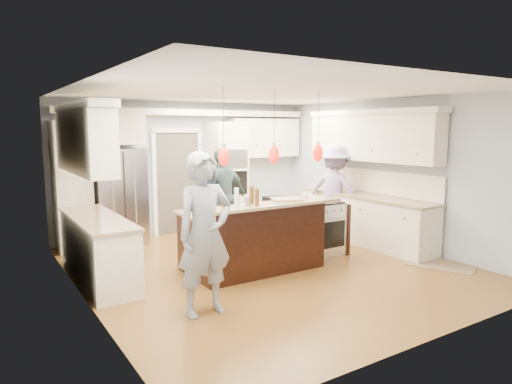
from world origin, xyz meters
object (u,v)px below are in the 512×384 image
kitchen_island (252,238)px  person_bar_end (205,234)px  refrigerator (119,197)px  person_far_left (205,214)px  island_range (319,228)px

kitchen_island → person_bar_end: size_ratio=1.10×
refrigerator → person_bar_end: bearing=-91.3°
refrigerator → person_far_left: size_ratio=1.15×
refrigerator → island_range: 3.71m
kitchen_island → person_bar_end: (-1.39, -1.18, 0.47)m
refrigerator → person_far_left: 2.00m
island_range → refrigerator: bearing=137.4°
island_range → person_far_left: size_ratio=0.59×
island_range → person_bar_end: bearing=-155.7°
refrigerator → island_range: (2.71, -2.49, -0.44)m
kitchen_island → island_range: size_ratio=2.28×
kitchen_island → person_bar_end: person_bar_end is taller
kitchen_island → island_range: kitchen_island is taller
kitchen_island → person_far_left: person_far_left is taller
refrigerator → person_bar_end: size_ratio=0.94×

